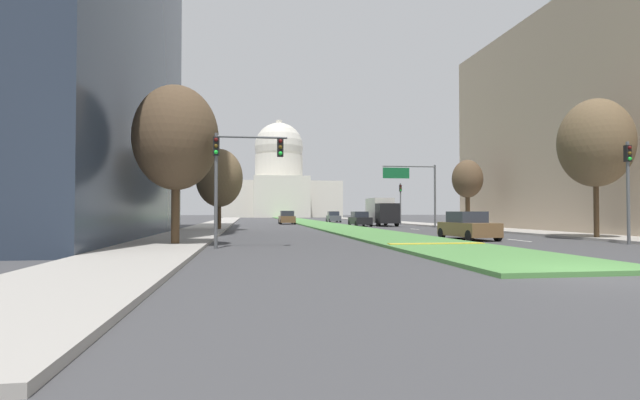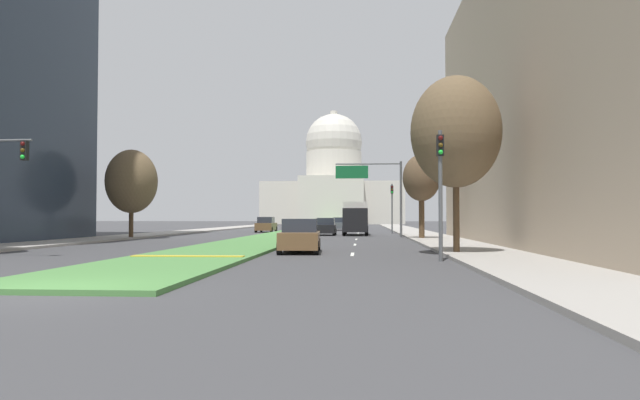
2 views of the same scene
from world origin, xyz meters
name	(u,v)px [view 1 (image 1 of 2)]	position (x,y,z in m)	size (l,w,h in m)	color
ground_plane	(304,222)	(0.00, 63.75, 0.00)	(280.51, 280.51, 0.00)	#3D3D3F
grass_median	(309,222)	(0.00, 57.38, 0.07)	(5.15, 114.75, 0.14)	#4C8442
median_curb_nose	(436,243)	(0.00, 10.34, 0.16)	(4.63, 0.50, 0.04)	gold
lane_dashes_right	(379,225)	(6.64, 43.87, 0.00)	(0.16, 59.89, 0.01)	silver
sidewalk_left	(217,224)	(-12.70, 51.00, 0.07)	(4.00, 114.75, 0.15)	#9E9991
sidewalk_right	(408,223)	(12.70, 51.00, 0.07)	(4.00, 114.75, 0.15)	#9E9991
capitol_building	(279,184)	(0.00, 126.82, 9.73)	(33.85, 25.16, 28.28)	beige
traffic_light_near_left	(235,164)	(-9.36, 10.77, 3.80)	(3.34, 0.35, 5.20)	#515456
traffic_light_near_right	(628,179)	(10.20, 10.37, 3.31)	(0.28, 0.35, 5.20)	#515456
traffic_light_far_right	(401,198)	(10.20, 46.68, 3.31)	(0.28, 0.35, 5.20)	#515456
overhead_guide_sign	(415,182)	(8.26, 35.96, 4.65)	(5.69, 0.20, 6.50)	#515456
street_tree_left_near	(176,138)	(-12.19, 12.33, 5.16)	(4.00, 4.00, 7.68)	#4C3823
street_tree_right_near	(595,143)	(11.44, 14.16, 5.69)	(4.16, 4.16, 8.31)	#4C3823
street_tree_left_mid	(219,178)	(-11.28, 31.26, 4.58)	(4.06, 4.06, 7.13)	#4C3823
street_tree_right_mid	(467,179)	(11.63, 31.09, 4.67)	(2.86, 2.86, 6.52)	#4C3823
sedan_lead_stopped	(468,226)	(4.04, 15.42, 0.78)	(2.16, 4.35, 1.66)	brown
sedan_midblock	(360,219)	(3.64, 41.16, 0.78)	(1.91, 4.25, 1.65)	black
sedan_distant	(287,218)	(-3.80, 50.86, 0.81)	(1.98, 4.33, 1.74)	brown
sedan_far_horizon	(333,217)	(4.20, 61.08, 0.78)	(1.98, 4.40, 1.66)	#4C5156
box_truck_delivery	(382,211)	(6.45, 42.20, 1.68)	(2.40, 6.40, 3.20)	black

